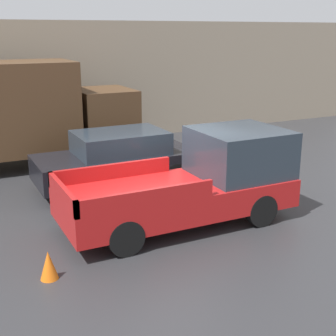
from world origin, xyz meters
TOP-DOWN VIEW (x-y plane):
  - ground_plane at (0.00, 0.00)m, footprint 60.00×60.00m
  - building_wall at (0.00, 8.14)m, footprint 28.00×0.15m
  - pickup_truck at (0.35, -0.73)m, footprint 5.23×2.11m
  - car at (-0.47, 2.33)m, footprint 4.42×1.95m
  - traffic_cone at (-3.35, -1.91)m, footprint 0.32×0.32m

SIDE VIEW (x-z plane):
  - ground_plane at x=0.00m, z-range 0.00..0.00m
  - traffic_cone at x=-3.35m, z-range 0.00..0.53m
  - car at x=-0.47m, z-range 0.02..1.59m
  - pickup_truck at x=0.35m, z-range -0.07..1.96m
  - building_wall at x=0.00m, z-range 0.00..4.58m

